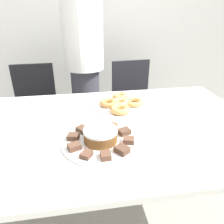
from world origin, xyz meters
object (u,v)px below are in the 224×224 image
object	(u,v)px
plate_donuts	(120,105)
napkin	(207,122)
person_standing	(84,63)
plate_cake	(101,142)
office_chair_right	(134,107)
office_chair_left	(36,114)
frosted_cake	(101,135)

from	to	relation	value
plate_donuts	napkin	size ratio (longest dim) A/B	2.09
person_standing	plate_donuts	size ratio (longest dim) A/B	4.49
plate_donuts	plate_cake	bearing A→B (deg)	-113.30
plate_cake	plate_donuts	xyz separation A→B (m)	(0.17, 0.40, 0.00)
person_standing	plate_donuts	xyz separation A→B (m)	(0.19, -0.74, -0.12)
napkin	office_chair_right	bearing A→B (deg)	97.43
office_chair_left	office_chair_right	world-z (taller)	same
office_chair_right	plate_donuts	xyz separation A→B (m)	(-0.30, -0.74, 0.37)
office_chair_left	napkin	bearing A→B (deg)	-44.50
person_standing	plate_donuts	world-z (taller)	person_standing
office_chair_left	plate_cake	world-z (taller)	office_chair_left
napkin	plate_donuts	bearing A→B (deg)	145.06
plate_cake	napkin	size ratio (longest dim) A/B	2.06
napkin	frosted_cake	bearing A→B (deg)	-170.39
office_chair_left	plate_cake	xyz separation A→B (m)	(0.52, -1.14, 0.37)
person_standing	napkin	world-z (taller)	person_standing
napkin	person_standing	bearing A→B (deg)	121.03
plate_cake	office_chair_right	bearing A→B (deg)	67.69
office_chair_left	plate_cake	size ratio (longest dim) A/B	2.32
office_chair_left	person_standing	bearing A→B (deg)	-1.84
office_chair_left	plate_donuts	size ratio (longest dim) A/B	2.30
office_chair_right	plate_donuts	bearing A→B (deg)	-116.19
office_chair_right	napkin	xyz separation A→B (m)	(0.14, -1.04, 0.37)
plate_cake	plate_donuts	world-z (taller)	same
person_standing	napkin	distance (m)	1.22
frosted_cake	person_standing	bearing A→B (deg)	91.00
office_chair_right	plate_cake	world-z (taller)	office_chair_right
office_chair_right	plate_cake	bearing A→B (deg)	-116.73
person_standing	office_chair_left	world-z (taller)	person_standing
office_chair_left	office_chair_right	size ratio (longest dim) A/B	1.00
office_chair_right	person_standing	bearing A→B (deg)	175.80
office_chair_left	plate_donuts	bearing A→B (deg)	-48.62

